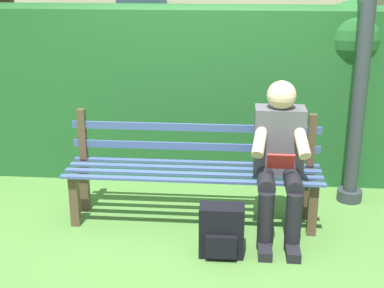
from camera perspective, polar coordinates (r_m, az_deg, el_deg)
The scene contains 5 objects.
ground at distance 4.48m, azimuth 0.11°, elevation -8.10°, with size 60.00×60.00×0.00m, color #477533.
park_bench at distance 4.35m, azimuth 0.17°, elevation -2.64°, with size 2.02×0.45×0.88m.
person_seated at distance 4.14m, azimuth 9.18°, elevation -1.23°, with size 0.44×0.73×1.18m.
hedge_backdrop at distance 5.31m, azimuth -1.97°, elevation 5.92°, with size 5.55×0.78×1.69m.
backpack at distance 3.93m, azimuth 3.14°, elevation -9.15°, with size 0.32×0.24×0.38m.
Camera 1 is at (-0.33, 3.98, 2.03)m, focal length 50.69 mm.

